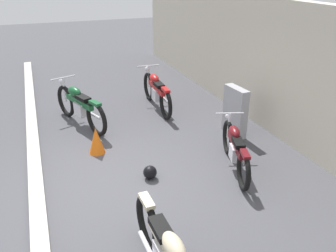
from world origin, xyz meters
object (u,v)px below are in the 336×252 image
object	(u,v)px
stone_marker	(235,111)
helmet	(150,172)
motorcycle_red	(156,91)
traffic_cone	(96,140)
motorcycle_maroon	(235,148)
motorcycle_green	(80,106)

from	to	relation	value
stone_marker	helmet	world-z (taller)	stone_marker
motorcycle_red	traffic_cone	bearing A→B (deg)	135.68
helmet	motorcycle_maroon	xyz separation A→B (m)	(0.23, 1.56, 0.30)
traffic_cone	motorcycle_green	size ratio (longest dim) A/B	0.26
motorcycle_red	motorcycle_green	bearing A→B (deg)	101.56
helmet	motorcycle_maroon	distance (m)	1.60
helmet	traffic_cone	distance (m)	1.45
helmet	motorcycle_green	xyz separation A→B (m)	(-2.77, -0.80, 0.36)
helmet	traffic_cone	bearing A→B (deg)	-151.05
helmet	motorcycle_maroon	bearing A→B (deg)	81.53
helmet	traffic_cone	world-z (taller)	traffic_cone
motorcycle_maroon	helmet	bearing A→B (deg)	99.50
motorcycle_green	motorcycle_maroon	xyz separation A→B (m)	(3.00, 2.35, -0.07)
traffic_cone	motorcycle_green	xyz separation A→B (m)	(-1.50, -0.10, 0.21)
motorcycle_red	motorcycle_maroon	size ratio (longest dim) A/B	1.18
traffic_cone	motorcycle_red	size ratio (longest dim) A/B	0.25
motorcycle_red	motorcycle_maroon	distance (m)	3.37
stone_marker	motorcycle_green	xyz separation A→B (m)	(-1.71, -3.11, -0.05)
helmet	traffic_cone	xyz separation A→B (m)	(-1.26, -0.70, 0.15)
traffic_cone	motorcycle_maroon	bearing A→B (deg)	56.47
traffic_cone	motorcycle_red	bearing A→B (deg)	134.20
motorcycle_green	motorcycle_maroon	size ratio (longest dim) A/B	1.15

